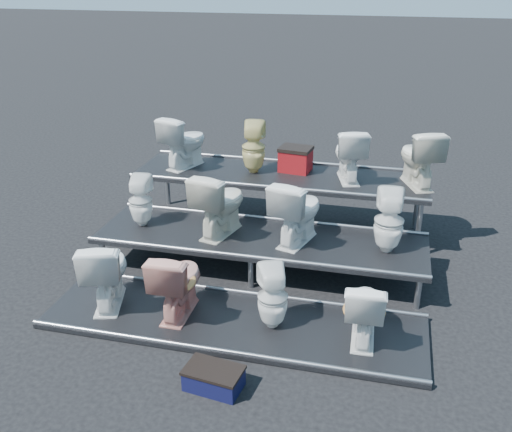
% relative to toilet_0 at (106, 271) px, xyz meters
% --- Properties ---
extents(ground, '(80.00, 80.00, 0.00)m').
position_rel_toilet_0_xyz_m(ground, '(1.48, 1.30, -0.48)').
color(ground, black).
rests_on(ground, ground).
extents(tier_front, '(4.20, 1.20, 0.06)m').
position_rel_toilet_0_xyz_m(tier_front, '(1.48, 0.00, -0.45)').
color(tier_front, black).
rests_on(tier_front, ground).
extents(tier_mid, '(4.20, 1.20, 0.46)m').
position_rel_toilet_0_xyz_m(tier_mid, '(1.48, 1.30, -0.25)').
color(tier_mid, black).
rests_on(tier_mid, ground).
extents(tier_back, '(4.20, 1.20, 0.86)m').
position_rel_toilet_0_xyz_m(tier_back, '(1.48, 2.60, -0.05)').
color(tier_back, black).
rests_on(tier_back, ground).
extents(toilet_0, '(0.68, 0.92, 0.84)m').
position_rel_toilet_0_xyz_m(toilet_0, '(0.00, 0.00, 0.00)').
color(toilet_0, white).
rests_on(toilet_0, tier_front).
extents(toilet_1, '(0.45, 0.79, 0.80)m').
position_rel_toilet_0_xyz_m(toilet_1, '(0.86, 0.00, -0.02)').
color(toilet_1, tan).
rests_on(toilet_1, tier_front).
extents(toilet_2, '(0.42, 0.43, 0.72)m').
position_rel_toilet_0_xyz_m(toilet_2, '(1.93, 0.00, -0.06)').
color(toilet_2, white).
rests_on(toilet_2, tier_front).
extents(toilet_3, '(0.43, 0.73, 0.73)m').
position_rel_toilet_0_xyz_m(toilet_3, '(2.90, 0.00, -0.05)').
color(toilet_3, white).
rests_on(toilet_3, tier_front).
extents(toilet_4, '(0.35, 0.35, 0.68)m').
position_rel_toilet_0_xyz_m(toilet_4, '(-0.13, 1.30, 0.32)').
color(toilet_4, white).
rests_on(toilet_4, tier_mid).
extents(toilet_5, '(0.66, 0.92, 0.85)m').
position_rel_toilet_0_xyz_m(toilet_5, '(0.96, 1.30, 0.40)').
color(toilet_5, beige).
rests_on(toilet_5, tier_mid).
extents(toilet_6, '(0.68, 0.92, 0.84)m').
position_rel_toilet_0_xyz_m(toilet_6, '(1.96, 1.30, 0.40)').
color(toilet_6, white).
rests_on(toilet_6, tier_mid).
extents(toilet_7, '(0.37, 0.38, 0.78)m').
position_rel_toilet_0_xyz_m(toilet_7, '(3.07, 1.30, 0.37)').
color(toilet_7, white).
rests_on(toilet_7, tier_mid).
extents(toilet_8, '(0.67, 0.87, 0.78)m').
position_rel_toilet_0_xyz_m(toilet_8, '(0.02, 2.60, 0.77)').
color(toilet_8, white).
rests_on(toilet_8, tier_back).
extents(toilet_9, '(0.37, 0.38, 0.75)m').
position_rel_toilet_0_xyz_m(toilet_9, '(1.08, 2.60, 0.76)').
color(toilet_9, '#D7C87E').
rests_on(toilet_9, tier_back).
extents(toilet_10, '(0.60, 0.82, 0.76)m').
position_rel_toilet_0_xyz_m(toilet_10, '(2.45, 2.60, 0.76)').
color(toilet_10, white).
rests_on(toilet_10, tier_back).
extents(toilet_11, '(0.70, 0.90, 0.81)m').
position_rel_toilet_0_xyz_m(toilet_11, '(3.38, 2.60, 0.78)').
color(toilet_11, beige).
rests_on(toilet_11, tier_back).
extents(red_crate, '(0.48, 0.40, 0.31)m').
position_rel_toilet_0_xyz_m(red_crate, '(1.67, 2.79, 0.54)').
color(red_crate, maroon).
rests_on(red_crate, tier_back).
extents(step_stool, '(0.56, 0.38, 0.19)m').
position_rel_toilet_0_xyz_m(step_stool, '(1.59, -1.03, -0.39)').
color(step_stool, black).
rests_on(step_stool, ground).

